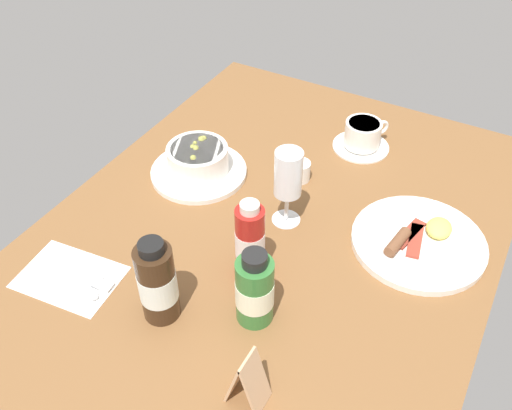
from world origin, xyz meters
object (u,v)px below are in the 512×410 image
object	(u,v)px
wine_glass	(288,177)
sauce_bottle_red	(250,241)
creamer_jug	(299,170)
cutlery_setting	(71,278)
breakfast_plate	(419,241)
porridge_bowl	(198,162)
sauce_bottle_green	(255,290)
sauce_bottle_brown	(157,283)
menu_card	(247,379)
coffee_cup	(363,136)

from	to	relation	value
wine_glass	sauce_bottle_red	size ratio (longest dim) A/B	1.02
creamer_jug	wine_glass	distance (cm)	16.10
cutlery_setting	breakfast_plate	bearing A→B (deg)	126.56
porridge_bowl	creamer_jug	xyz separation A→B (cm)	(-9.20, 19.97, -1.06)
creamer_jug	breakfast_plate	xyz separation A→B (cm)	(6.96, 28.61, -1.35)
wine_glass	sauce_bottle_green	bearing A→B (deg)	14.16
creamer_jug	sauce_bottle_brown	size ratio (longest dim) A/B	0.33
sauce_bottle_red	menu_card	world-z (taller)	sauce_bottle_red
sauce_bottle_green	menu_card	world-z (taller)	sauce_bottle_green
wine_glass	sauce_bottle_brown	world-z (taller)	same
coffee_cup	sauce_bottle_green	xyz separation A→B (cm)	(54.19, 1.72, 3.50)
sauce_bottle_red	sauce_bottle_brown	xyz separation A→B (cm)	(15.35, -8.45, 0.10)
wine_glass	sauce_bottle_red	world-z (taller)	wine_glass
coffee_cup	menu_card	size ratio (longest dim) A/B	1.27
sauce_bottle_brown	wine_glass	bearing A→B (deg)	165.18
porridge_bowl	sauce_bottle_green	world-z (taller)	sauce_bottle_green
sauce_bottle_red	sauce_bottle_green	distance (cm)	10.15
sauce_bottle_red	sauce_bottle_green	xyz separation A→B (cm)	(8.42, 5.60, -0.83)
menu_card	porridge_bowl	bearing A→B (deg)	-139.02
porridge_bowl	sauce_bottle_red	xyz separation A→B (cm)	(19.08, 23.73, 4.22)
porridge_bowl	wine_glass	bearing A→B (deg)	80.61
porridge_bowl	cutlery_setting	world-z (taller)	porridge_bowl
sauce_bottle_red	menu_card	size ratio (longest dim) A/B	1.58
menu_card	wine_glass	bearing A→B (deg)	-161.71
coffee_cup	wine_glass	xyz separation A→B (cm)	(30.55, -4.24, 7.82)
porridge_bowl	sauce_bottle_brown	xyz separation A→B (cm)	(34.44, 15.28, 4.32)
cutlery_setting	menu_card	world-z (taller)	menu_card
cutlery_setting	coffee_cup	world-z (taller)	coffee_cup
cutlery_setting	sauce_bottle_green	size ratio (longest dim) A/B	1.28
creamer_jug	breakfast_plate	size ratio (longest dim) A/B	0.22
menu_card	creamer_jug	bearing A→B (deg)	-162.65
cutlery_setting	menu_card	distance (cm)	39.72
sauce_bottle_brown	menu_card	bearing A→B (deg)	72.02
coffee_cup	sauce_bottle_red	distance (cm)	46.14
porridge_bowl	sauce_bottle_green	size ratio (longest dim) A/B	1.40
coffee_cup	menu_card	xyz separation A→B (cm)	(67.74, 8.05, 1.90)
sauce_bottle_brown	sauce_bottle_green	xyz separation A→B (cm)	(-6.93, 14.05, -0.93)
coffee_cup	creamer_jug	distance (cm)	19.11
wine_glass	breakfast_plate	bearing A→B (deg)	103.60
wine_glass	sauce_bottle_red	xyz separation A→B (cm)	(15.22, 0.36, -3.49)
porridge_bowl	coffee_cup	distance (cm)	38.40
coffee_cup	sauce_bottle_brown	bearing A→B (deg)	-11.41
sauce_bottle_brown	breakfast_plate	distance (cm)	49.99
breakfast_plate	menu_card	world-z (taller)	menu_card
creamer_jug	sauce_bottle_green	world-z (taller)	sauce_bottle_green
cutlery_setting	creamer_jug	size ratio (longest dim) A/B	3.51
wine_glass	sauce_bottle_green	xyz separation A→B (cm)	(23.64, 5.96, -4.32)
porridge_bowl	breakfast_plate	xyz separation A→B (cm)	(-2.24, 48.58, -2.41)
porridge_bowl	cutlery_setting	bearing A→B (deg)	-5.46
wine_glass	menu_card	size ratio (longest dim) A/B	1.62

